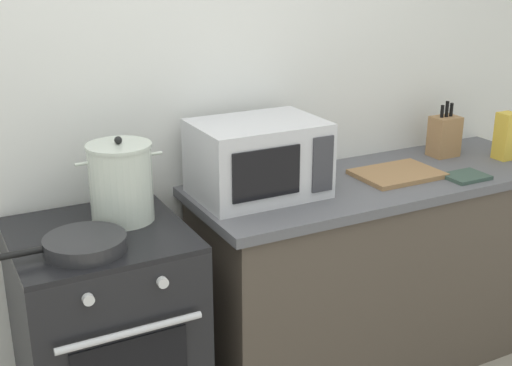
# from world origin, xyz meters

# --- Properties ---
(back_wall) EXTENTS (4.40, 0.10, 2.50)m
(back_wall) POSITION_xyz_m (0.30, 0.97, 1.25)
(back_wall) COLOR silver
(back_wall) RESTS_ON ground_plane
(lower_cabinet_right) EXTENTS (1.64, 0.56, 0.88)m
(lower_cabinet_right) POSITION_xyz_m (0.90, 0.62, 0.44)
(lower_cabinet_right) COLOR #4C4238
(lower_cabinet_right) RESTS_ON ground_plane
(countertop_right) EXTENTS (1.70, 0.60, 0.04)m
(countertop_right) POSITION_xyz_m (0.90, 0.62, 0.90)
(countertop_right) COLOR #59595E
(countertop_right) RESTS_ON lower_cabinet_right
(stove) EXTENTS (0.60, 0.64, 0.92)m
(stove) POSITION_xyz_m (-0.35, 0.60, 0.46)
(stove) COLOR black
(stove) RESTS_ON ground_plane
(stock_pot) EXTENTS (0.32, 0.23, 0.31)m
(stock_pot) POSITION_xyz_m (-0.24, 0.67, 1.06)
(stock_pot) COLOR beige
(stock_pot) RESTS_ON stove
(frying_pan) EXTENTS (0.47, 0.27, 0.05)m
(frying_pan) POSITION_xyz_m (-0.43, 0.47, 0.95)
(frying_pan) COLOR #28282B
(frying_pan) RESTS_ON stove
(microwave) EXTENTS (0.50, 0.37, 0.30)m
(microwave) POSITION_xyz_m (0.32, 0.68, 1.07)
(microwave) COLOR silver
(microwave) RESTS_ON countertop_right
(cutting_board) EXTENTS (0.36, 0.26, 0.02)m
(cutting_board) POSITION_xyz_m (0.96, 0.60, 0.93)
(cutting_board) COLOR #997047
(cutting_board) RESTS_ON countertop_right
(knife_block) EXTENTS (0.13, 0.10, 0.26)m
(knife_block) POSITION_xyz_m (1.35, 0.74, 1.02)
(knife_block) COLOR #997047
(knife_block) RESTS_ON countertop_right
(pasta_box) EXTENTS (0.08, 0.08, 0.22)m
(pasta_box) POSITION_xyz_m (1.56, 0.57, 1.03)
(pasta_box) COLOR gold
(pasta_box) RESTS_ON countertop_right
(oven_mitt) EXTENTS (0.18, 0.14, 0.02)m
(oven_mitt) POSITION_xyz_m (1.21, 0.44, 0.93)
(oven_mitt) COLOR #384C42
(oven_mitt) RESTS_ON countertop_right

